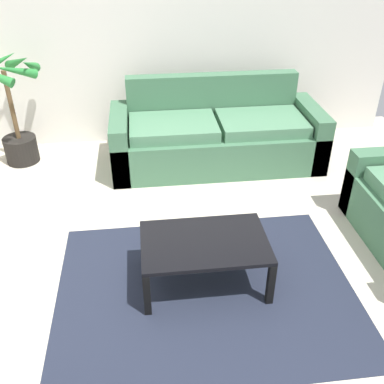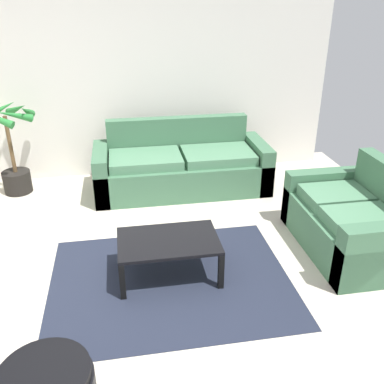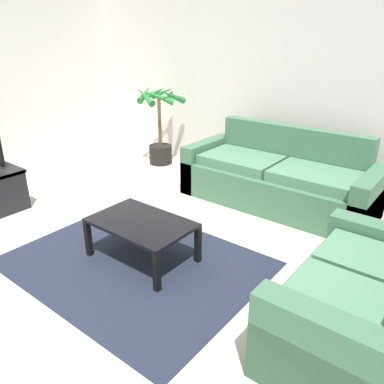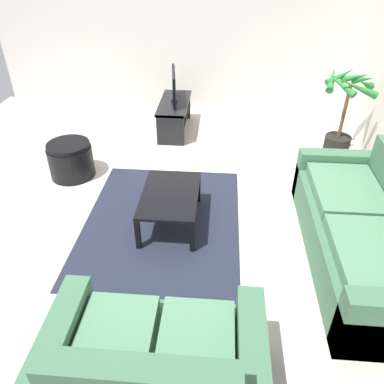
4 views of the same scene
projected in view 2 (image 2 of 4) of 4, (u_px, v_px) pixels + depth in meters
ground_plane at (132, 305)px, 3.62m from camera, size 6.60×6.60×0.00m
wall_back at (116, 80)px, 5.70m from camera, size 6.00×0.06×2.70m
couch_main at (181, 168)px, 5.64m from camera, size 2.27×0.90×0.90m
couch_loveseat at (352, 223)px, 4.31m from camera, size 0.90×1.42×0.90m
coffee_table at (168, 244)px, 3.87m from camera, size 0.92×0.60×0.39m
area_rug at (171, 280)px, 3.92m from camera, size 2.20×1.70×0.01m
potted_palm at (12, 152)px, 5.41m from camera, size 0.70×0.67×1.23m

